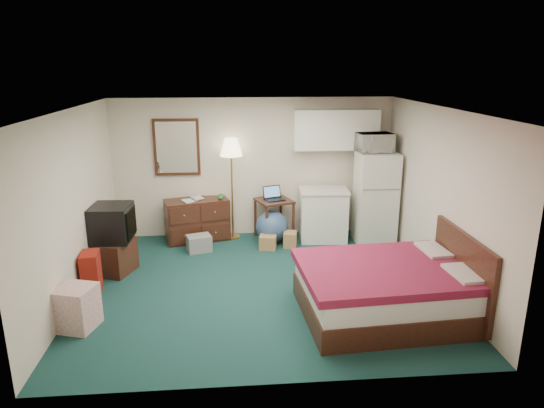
{
  "coord_description": "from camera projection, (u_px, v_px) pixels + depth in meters",
  "views": [
    {
      "loc": [
        -0.4,
        -6.35,
        3.06
      ],
      "look_at": [
        0.16,
        0.15,
        1.17
      ],
      "focal_mm": 32.0,
      "sensor_mm": 36.0,
      "label": 1
    }
  ],
  "objects": [
    {
      "name": "floor",
      "position": [
        262.0,
        285.0,
        6.97
      ],
      "size": [
        5.0,
        4.5,
        0.01
      ],
      "primitive_type": "cube",
      "color": "black",
      "rests_on": "ground"
    },
    {
      "name": "ceiling",
      "position": [
        261.0,
        109.0,
        6.27
      ],
      "size": [
        5.0,
        4.5,
        0.01
      ],
      "primitive_type": "cube",
      "color": "beige",
      "rests_on": "walls"
    },
    {
      "name": "walls",
      "position": [
        261.0,
        202.0,
        6.62
      ],
      "size": [
        5.01,
        4.51,
        2.5
      ],
      "color": "beige",
      "rests_on": "floor"
    },
    {
      "name": "mirror",
      "position": [
        177.0,
        147.0,
        8.52
      ],
      "size": [
        0.8,
        0.06,
        1.0
      ],
      "primitive_type": null,
      "color": "white",
      "rests_on": "walls"
    },
    {
      "name": "upper_cabinets",
      "position": [
        336.0,
        129.0,
        8.53
      ],
      "size": [
        1.5,
        0.35,
        0.7
      ],
      "primitive_type": null,
      "color": "white",
      "rests_on": "walls"
    },
    {
      "name": "headboard",
      "position": [
        462.0,
        271.0,
        6.09
      ],
      "size": [
        0.06,
        1.56,
        1.0
      ],
      "primitive_type": null,
      "color": "black",
      "rests_on": "walls"
    },
    {
      "name": "dresser",
      "position": [
        197.0,
        220.0,
        8.67
      ],
      "size": [
        1.19,
        0.77,
        0.75
      ],
      "primitive_type": null,
      "rotation": [
        0.0,
        0.0,
        0.27
      ],
      "color": "black",
      "rests_on": "floor"
    },
    {
      "name": "floor_lamp",
      "position": [
        232.0,
        189.0,
        8.64
      ],
      "size": [
        0.43,
        0.43,
        1.82
      ],
      "primitive_type": null,
      "rotation": [
        0.0,
        0.0,
        -0.11
      ],
      "color": "tan",
      "rests_on": "floor"
    },
    {
      "name": "desk",
      "position": [
        274.0,
        219.0,
        8.74
      ],
      "size": [
        0.74,
        0.74,
        0.73
      ],
      "primitive_type": null,
      "rotation": [
        0.0,
        0.0,
        0.35
      ],
      "color": "black",
      "rests_on": "floor"
    },
    {
      "name": "exercise_ball",
      "position": [
        272.0,
        227.0,
        8.58
      ],
      "size": [
        0.7,
        0.7,
        0.57
      ],
      "primitive_type": "sphere",
      "rotation": [
        0.0,
        0.0,
        0.25
      ],
      "color": "#34507B",
      "rests_on": "floor"
    },
    {
      "name": "kitchen_counter",
      "position": [
        323.0,
        215.0,
        8.68
      ],
      "size": [
        0.86,
        0.68,
        0.89
      ],
      "primitive_type": null,
      "rotation": [
        0.0,
        0.0,
        -0.07
      ],
      "color": "white",
      "rests_on": "floor"
    },
    {
      "name": "fridge",
      "position": [
        375.0,
        198.0,
        8.47
      ],
      "size": [
        0.68,
        0.68,
        1.61
      ],
      "primitive_type": null,
      "rotation": [
        0.0,
        0.0,
        -0.02
      ],
      "color": "silver",
      "rests_on": "floor"
    },
    {
      "name": "bed",
      "position": [
        385.0,
        291.0,
        6.07
      ],
      "size": [
        2.13,
        1.71,
        0.65
      ],
      "primitive_type": null,
      "rotation": [
        0.0,
        0.0,
        0.07
      ],
      "color": "maroon",
      "rests_on": "floor"
    },
    {
      "name": "tv_stand",
      "position": [
        114.0,
        256.0,
        7.34
      ],
      "size": [
        0.67,
        0.69,
        0.51
      ],
      "primitive_type": null,
      "rotation": [
        0.0,
        0.0,
        -0.35
      ],
      "color": "black",
      "rests_on": "floor"
    },
    {
      "name": "suitcase",
      "position": [
        91.0,
        273.0,
        6.65
      ],
      "size": [
        0.27,
        0.39,
        0.59
      ],
      "primitive_type": null,
      "rotation": [
        0.0,
        0.0,
        0.11
      ],
      "color": "maroon",
      "rests_on": "floor"
    },
    {
      "name": "retail_box",
      "position": [
        77.0,
        308.0,
        5.78
      ],
      "size": [
        0.52,
        0.52,
        0.53
      ],
      "primitive_type": null,
      "rotation": [
        0.0,
        0.0,
        -0.29
      ],
      "color": "white",
      "rests_on": "floor"
    },
    {
      "name": "file_bin",
      "position": [
        199.0,
        243.0,
        8.2
      ],
      "size": [
        0.46,
        0.39,
        0.27
      ],
      "primitive_type": null,
      "rotation": [
        0.0,
        0.0,
        0.29
      ],
      "color": "gray",
      "rests_on": "floor"
    },
    {
      "name": "cardboard_box_a",
      "position": [
        268.0,
        242.0,
        8.3
      ],
      "size": [
        0.32,
        0.29,
        0.24
      ],
      "primitive_type": null,
      "rotation": [
        0.0,
        0.0,
        -0.19
      ],
      "color": "#A47341",
      "rests_on": "floor"
    },
    {
      "name": "cardboard_box_b",
      "position": [
        290.0,
        239.0,
        8.41
      ],
      "size": [
        0.27,
        0.3,
        0.26
      ],
      "primitive_type": null,
      "rotation": [
        0.0,
        0.0,
        -0.2
      ],
      "color": "#A47341",
      "rests_on": "floor"
    },
    {
      "name": "laptop",
      "position": [
        275.0,
        194.0,
        8.58
      ],
      "size": [
        0.41,
        0.37,
        0.23
      ],
      "primitive_type": null,
      "rotation": [
        0.0,
        0.0,
        0.35
      ],
      "color": "black",
      "rests_on": "desk"
    },
    {
      "name": "crt_tv",
      "position": [
        112.0,
        223.0,
        7.24
      ],
      "size": [
        0.61,
        0.65,
        0.54
      ],
      "primitive_type": null,
      "rotation": [
        0.0,
        0.0,
        -0.05
      ],
      "color": "black",
      "rests_on": "tv_stand"
    },
    {
      "name": "microwave",
      "position": [
        375.0,
        140.0,
        8.21
      ],
      "size": [
        0.62,
        0.39,
        0.4
      ],
      "primitive_type": "imported",
      "rotation": [
        0.0,
        0.0,
        0.11
      ],
      "color": "silver",
      "rests_on": "fridge"
    },
    {
      "name": "book_a",
      "position": [
        183.0,
        195.0,
        8.37
      ],
      "size": [
        0.17,
        0.1,
        0.25
      ],
      "primitive_type": "imported",
      "rotation": [
        0.0,
        0.0,
        0.47
      ],
      "color": "#A47341",
      "rests_on": "dresser"
    },
    {
      "name": "book_b",
      "position": [
        192.0,
        193.0,
        8.55
      ],
      "size": [
        0.17,
        0.1,
        0.24
      ],
      "primitive_type": "imported",
      "rotation": [
        0.0,
        0.0,
        0.44
      ],
      "color": "#A47341",
      "rests_on": "dresser"
    },
    {
      "name": "mug",
      "position": [
        220.0,
        196.0,
        8.56
      ],
      "size": [
        0.12,
        0.1,
        0.11
      ],
      "primitive_type": "imported",
      "rotation": [
        0.0,
        0.0,
        0.06
      ],
      "color": "#487C3E",
      "rests_on": "dresser"
    }
  ]
}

